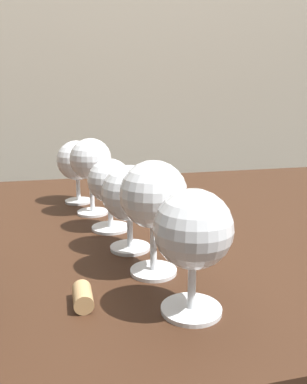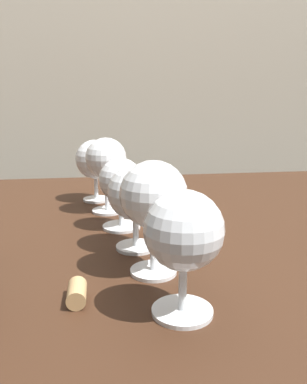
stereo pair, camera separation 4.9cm
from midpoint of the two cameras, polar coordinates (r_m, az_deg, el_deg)
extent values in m
cube|color=#382114|center=(0.75, 2.00, -5.15)|extent=(1.55, 0.87, 0.03)
cylinder|color=white|center=(0.45, 2.21, -16.72)|extent=(0.07, 0.07, 0.00)
cylinder|color=white|center=(0.43, 2.26, -12.83)|extent=(0.01, 0.01, 0.06)
sphere|color=white|center=(0.41, 2.33, -5.42)|extent=(0.08, 0.08, 0.08)
ellipsoid|color=#EACC66|center=(0.41, 2.33, -5.87)|extent=(0.07, 0.07, 0.03)
cylinder|color=white|center=(0.53, -2.72, -11.42)|extent=(0.06, 0.06, 0.00)
cylinder|color=white|center=(0.52, -2.77, -7.43)|extent=(0.01, 0.01, 0.07)
sphere|color=white|center=(0.50, -2.86, -0.36)|extent=(0.09, 0.09, 0.09)
ellipsoid|color=#380711|center=(0.50, -2.85, -0.63)|extent=(0.08, 0.08, 0.03)
cylinder|color=white|center=(0.61, -5.75, -8.07)|extent=(0.06, 0.06, 0.00)
cylinder|color=white|center=(0.60, -5.82, -5.33)|extent=(0.01, 0.01, 0.06)
sphere|color=white|center=(0.58, -5.95, -0.17)|extent=(0.08, 0.08, 0.08)
ellipsoid|color=maroon|center=(0.58, -5.94, -0.72)|extent=(0.07, 0.07, 0.03)
cylinder|color=white|center=(0.70, -8.24, -5.18)|extent=(0.07, 0.07, 0.00)
cylinder|color=white|center=(0.69, -8.33, -2.71)|extent=(0.01, 0.01, 0.06)
sphere|color=white|center=(0.68, -8.49, 1.64)|extent=(0.08, 0.08, 0.08)
ellipsoid|color=pink|center=(0.68, -8.48, 1.43)|extent=(0.07, 0.07, 0.03)
cylinder|color=white|center=(0.80, -10.58, -2.93)|extent=(0.06, 0.06, 0.00)
cylinder|color=white|center=(0.78, -10.72, -0.01)|extent=(0.01, 0.01, 0.08)
sphere|color=white|center=(0.77, -10.94, 4.71)|extent=(0.08, 0.08, 0.08)
ellipsoid|color=gold|center=(0.77, -10.94, 4.85)|extent=(0.07, 0.07, 0.04)
cylinder|color=white|center=(0.88, -12.38, -1.32)|extent=(0.06, 0.06, 0.00)
cylinder|color=white|center=(0.88, -12.49, 0.74)|extent=(0.01, 0.01, 0.06)
sphere|color=white|center=(0.86, -12.69, 4.48)|extent=(0.09, 0.09, 0.09)
ellipsoid|color=beige|center=(0.86, -12.69, 4.57)|extent=(0.08, 0.08, 0.04)
cylinder|color=tan|center=(0.46, -13.37, -14.64)|extent=(0.02, 0.04, 0.02)
camera|label=1|loc=(0.02, -92.86, -0.71)|focal=36.75mm
camera|label=2|loc=(0.02, 87.14, 0.71)|focal=36.75mm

